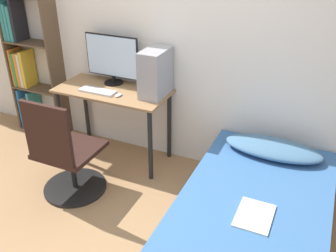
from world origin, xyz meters
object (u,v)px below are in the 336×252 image
bookshelf (28,67)px  office_chair (66,160)px  bed (249,228)px  monitor (112,58)px  pc_tower (156,73)px  keyboard (98,91)px

bookshelf → office_chair: bookshelf is taller
bed → monitor: (-1.67, 0.89, 0.81)m
bookshelf → office_chair: size_ratio=1.65×
office_chair → pc_tower: (0.50, 0.79, 0.62)m
bed → monitor: size_ratio=3.44×
bed → monitor: 2.06m
office_chair → bookshelf: bearing=142.8°
bookshelf → bed: bookshelf is taller
monitor → pc_tower: 0.53m
bed → bookshelf: bearing=162.5°
office_chair → keyboard: office_chair is taller
bed → keyboard: 1.89m
monitor → keyboard: size_ratio=1.58×
office_chair → bed: 1.66m
bookshelf → bed: 2.98m
keyboard → monitor: bearing=85.5°
office_chair → bed: size_ratio=0.49×
keyboard → bed: bearing=-20.3°
monitor → keyboard: bearing=-94.5°
office_chair → keyboard: bearing=93.6°
bookshelf → monitor: 1.16m
bookshelf → keyboard: 1.14m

